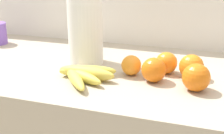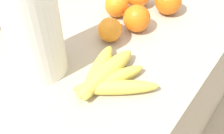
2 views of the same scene
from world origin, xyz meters
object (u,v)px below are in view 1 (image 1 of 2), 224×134
(orange_right, at_px, (196,77))
(orange_far_right, at_px, (166,63))
(orange_back_left, at_px, (191,67))
(orange_front, at_px, (154,70))
(paper_towel_roll, at_px, (85,22))
(orange_center, at_px, (131,65))
(banana_bunch, at_px, (83,74))

(orange_right, distance_m, orange_far_right, 0.15)
(orange_back_left, bearing_deg, orange_front, -148.89)
(orange_back_left, distance_m, paper_towel_roll, 0.39)
(orange_center, bearing_deg, orange_far_right, 26.28)
(orange_front, bearing_deg, orange_center, 156.80)
(orange_back_left, relative_size, paper_towel_roll, 0.24)
(banana_bunch, bearing_deg, orange_far_right, 30.74)
(orange_center, height_order, paper_towel_roll, paper_towel_roll)
(orange_back_left, distance_m, orange_front, 0.12)
(orange_back_left, bearing_deg, banana_bunch, -159.44)
(orange_far_right, distance_m, orange_center, 0.12)
(paper_towel_roll, bearing_deg, orange_center, -19.86)
(orange_far_right, distance_m, paper_towel_roll, 0.31)
(orange_back_left, relative_size, orange_front, 1.02)
(orange_front, bearing_deg, banana_bunch, -165.50)
(orange_far_right, height_order, orange_center, orange_far_right)
(banana_bunch, xyz_separation_m, orange_front, (0.21, 0.05, 0.02))
(orange_far_right, bearing_deg, orange_back_left, -14.73)
(banana_bunch, height_order, orange_far_right, orange_far_right)
(banana_bunch, relative_size, orange_front, 2.55)
(banana_bunch, relative_size, orange_right, 2.41)
(banana_bunch, relative_size, paper_towel_roll, 0.59)
(orange_center, xyz_separation_m, paper_towel_roll, (-0.18, 0.07, 0.12))
(orange_far_right, xyz_separation_m, orange_center, (-0.10, -0.05, -0.00))
(orange_right, relative_size, orange_center, 1.23)
(paper_towel_roll, bearing_deg, orange_back_left, -5.63)
(orange_front, distance_m, orange_center, 0.09)
(orange_far_right, relative_size, paper_towel_roll, 0.22)
(orange_right, xyz_separation_m, orange_far_right, (-0.10, 0.11, -0.00))
(orange_back_left, distance_m, orange_far_right, 0.08)
(banana_bunch, distance_m, paper_towel_roll, 0.21)
(orange_center, bearing_deg, orange_back_left, 9.31)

